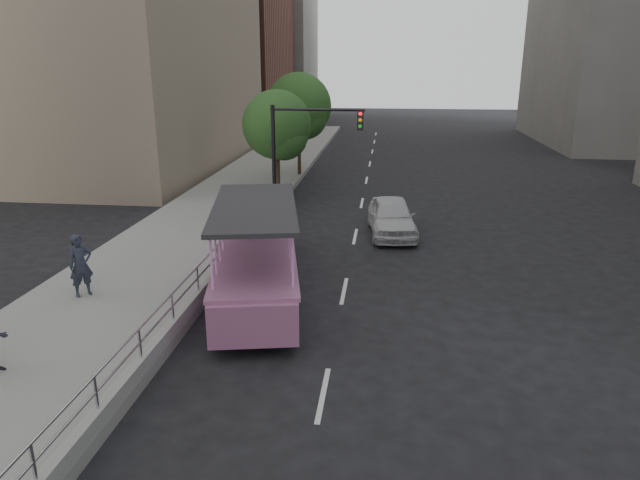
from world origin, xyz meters
TOP-DOWN VIEW (x-y plane):
  - ground at (0.00, 0.00)m, footprint 160.00×160.00m
  - sidewalk at (-5.75, 10.00)m, footprint 5.50×80.00m
  - kerb_wall at (-3.12, 2.00)m, footprint 0.24×30.00m
  - guardrail at (-3.12, 2.00)m, footprint 0.07×22.00m
  - duck_boat at (-1.77, 3.93)m, footprint 3.96×9.49m
  - car at (2.49, 10.52)m, footprint 2.30×4.72m
  - pedestrian_near at (-6.69, 2.04)m, footprint 0.81×0.81m
  - parking_sign at (-2.98, 4.59)m, footprint 0.14×0.58m
  - traffic_signal at (-1.70, 12.50)m, footprint 4.20×0.32m
  - street_tree_near at (-3.30, 15.93)m, footprint 3.52×3.52m
  - street_tree_far at (-3.10, 21.93)m, footprint 3.97×3.97m
  - midrise_brick at (-18.00, 48.00)m, footprint 18.00×16.00m
  - midrise_stone_b at (-16.00, 64.00)m, footprint 16.00×14.00m

SIDE VIEW (x-z plane):
  - ground at x=0.00m, z-range 0.00..0.00m
  - sidewalk at x=-5.75m, z-range 0.00..0.30m
  - kerb_wall at x=-3.12m, z-range 0.30..0.66m
  - car at x=2.49m, z-range 0.00..1.55m
  - duck_boat at x=-1.77m, z-range -0.40..2.67m
  - guardrail at x=-3.12m, z-range 0.79..1.50m
  - pedestrian_near at x=-6.69m, z-range 0.30..2.19m
  - parking_sign at x=-2.98m, z-range 0.35..2.94m
  - traffic_signal at x=-1.70m, z-range 0.90..6.10m
  - street_tree_near at x=-3.30m, z-range 0.96..6.68m
  - street_tree_far at x=-3.10m, z-range 1.08..7.53m
  - midrise_stone_b at x=-16.00m, z-range 0.00..20.00m
  - midrise_brick at x=-18.00m, z-range 0.00..26.00m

